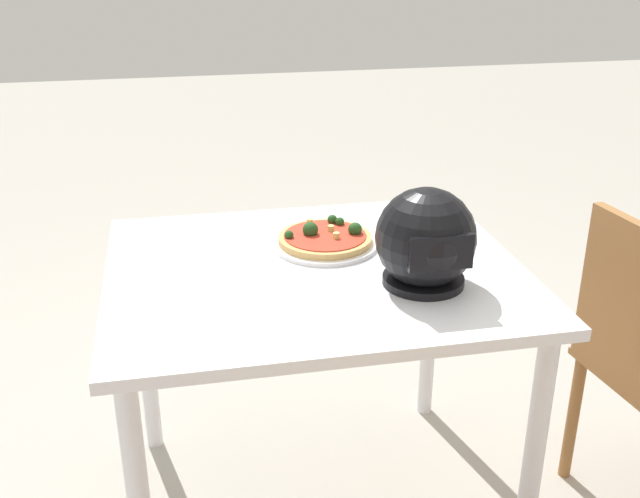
{
  "coord_description": "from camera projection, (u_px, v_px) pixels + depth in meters",
  "views": [
    {
      "loc": [
        0.33,
        1.72,
        1.58
      ],
      "look_at": [
        -0.03,
        -0.06,
        0.8
      ],
      "focal_mm": 42.13,
      "sensor_mm": 36.0,
      "label": 1
    }
  ],
  "objects": [
    {
      "name": "dining_table",
      "position": [
        315.0,
        300.0,
        1.96
      ],
      "size": [
        1.05,
        0.88,
        0.78
      ],
      "color": "white",
      "rests_on": "ground"
    },
    {
      "name": "motorcycle_helmet",
      "position": [
        426.0,
        240.0,
        1.79
      ],
      "size": [
        0.24,
        0.24,
        0.24
      ],
      "color": "black",
      "rests_on": "dining_table"
    },
    {
      "name": "pizza_plate",
      "position": [
        325.0,
        244.0,
        2.05
      ],
      "size": [
        0.29,
        0.29,
        0.01
      ],
      "primitive_type": "cylinder",
      "color": "white",
      "rests_on": "dining_table"
    },
    {
      "name": "pizza",
      "position": [
        325.0,
        237.0,
        2.04
      ],
      "size": [
        0.25,
        0.25,
        0.06
      ],
      "color": "tan",
      "rests_on": "pizza_plate"
    }
  ]
}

